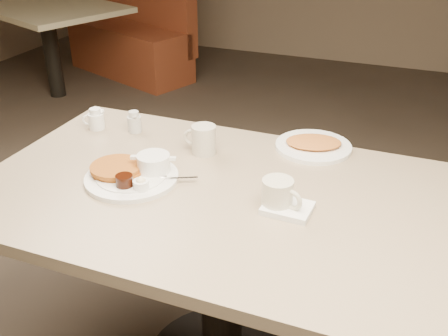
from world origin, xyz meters
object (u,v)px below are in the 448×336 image
at_px(diner_table, 222,238).
at_px(creamer_left, 96,120).
at_px(booth_back_left, 126,31).
at_px(coffee_mug_near, 278,194).
at_px(coffee_mug_far, 203,140).
at_px(main_plate, 134,172).
at_px(hash_plate, 313,145).
at_px(creamer_right, 134,122).

relative_size(diner_table, creamer_left, 17.72).
bearing_deg(booth_back_left, coffee_mug_near, -51.81).
distance_m(diner_table, coffee_mug_far, 0.35).
bearing_deg(main_plate, creamer_left, 138.94).
bearing_deg(booth_back_left, diner_table, -53.87).
xyz_separation_m(coffee_mug_far, hash_plate, (0.34, 0.17, -0.04)).
xyz_separation_m(main_plate, creamer_left, (-0.33, 0.28, 0.01)).
distance_m(coffee_mug_far, hash_plate, 0.39).
relative_size(main_plate, creamer_left, 4.52).
xyz_separation_m(coffee_mug_near, coffee_mug_far, (-0.34, 0.24, 0.00)).
relative_size(diner_table, creamer_right, 18.75).
bearing_deg(creamer_right, coffee_mug_far, -12.73).
bearing_deg(creamer_right, booth_back_left, 122.24).
distance_m(main_plate, hash_plate, 0.63).
relative_size(coffee_mug_near, creamer_right, 1.69).
xyz_separation_m(creamer_right, hash_plate, (0.65, 0.10, -0.02)).
distance_m(main_plate, coffee_mug_far, 0.28).
bearing_deg(coffee_mug_far, hash_plate, 26.73).
bearing_deg(coffee_mug_far, main_plate, -117.82).
distance_m(creamer_left, hash_plate, 0.81).
bearing_deg(hash_plate, coffee_mug_far, -153.27).
relative_size(diner_table, coffee_mug_near, 11.10).
xyz_separation_m(coffee_mug_near, booth_back_left, (-2.25, 2.87, -0.39)).
bearing_deg(creamer_left, coffee_mug_far, -5.07).
relative_size(main_plate, coffee_mug_far, 3.25).
xyz_separation_m(coffee_mug_near, creamer_left, (-0.79, 0.29, -0.01)).
xyz_separation_m(diner_table, coffee_mug_far, (-0.15, 0.22, 0.22)).
distance_m(main_plate, creamer_left, 0.43).
relative_size(coffee_mug_far, hash_plate, 0.36).
bearing_deg(creamer_right, hash_plate, 8.99).
bearing_deg(creamer_left, creamer_right, 11.13).
bearing_deg(diner_table, creamer_left, 157.10).
height_order(coffee_mug_far, creamer_right, coffee_mug_far).
relative_size(diner_table, main_plate, 3.92).
height_order(diner_table, creamer_left, creamer_left).
bearing_deg(creamer_left, diner_table, -22.90).
bearing_deg(hash_plate, diner_table, -115.76).
bearing_deg(booth_back_left, hash_plate, -47.29).
distance_m(creamer_right, hash_plate, 0.66).
xyz_separation_m(diner_table, hash_plate, (0.19, 0.39, 0.18)).
relative_size(coffee_mug_far, booth_back_left, 0.06).
bearing_deg(hash_plate, creamer_right, -171.01).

